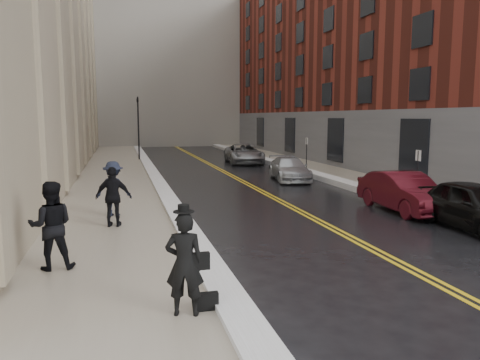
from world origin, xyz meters
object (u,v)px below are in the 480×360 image
car_silver_far (244,154)px  car_black (477,206)px  car_maroon (404,192)px  pedestrian_a (51,226)px  car_silver_near (289,169)px  pedestrian_c (113,197)px  pedestrian_main (185,264)px  pedestrian_b (114,189)px

car_silver_far → car_black: bearing=-81.1°
car_maroon → car_silver_far: car_silver_far is taller
car_maroon → pedestrian_a: (-12.00, -4.42, 0.41)m
car_black → car_silver_near: bearing=99.0°
car_silver_far → pedestrian_a: pedestrian_a is taller
car_maroon → pedestrian_c: size_ratio=2.41×
car_black → pedestrian_a: size_ratio=2.28×
car_black → car_maroon: (-0.47, 3.23, -0.03)m
car_black → car_silver_far: size_ratio=0.85×
car_silver_near → pedestrian_a: bearing=-120.2°
car_silver_near → pedestrian_c: (-9.56, -9.87, 0.44)m
car_silver_far → car_maroon: bearing=-81.8°
car_silver_far → pedestrian_main: (-8.29, -27.13, 0.31)m
car_silver_near → car_silver_far: size_ratio=0.83×
pedestrian_b → car_silver_near: bearing=-122.6°
pedestrian_main → pedestrian_a: size_ratio=0.91×
car_maroon → pedestrian_a: size_ratio=2.26×
car_maroon → pedestrian_a: pedestrian_a is taller
car_maroon → car_silver_far: bearing=94.4°
pedestrian_main → pedestrian_b: pedestrian_b is taller
car_silver_far → pedestrian_b: pedestrian_b is taller
car_silver_near → pedestrian_main: bearing=-108.0°
pedestrian_main → car_silver_far: bearing=-93.3°
car_silver_near → pedestrian_b: size_ratio=2.35×
pedestrian_b → pedestrian_c: bearing=107.2°
car_maroon → pedestrian_b: 10.78m
car_maroon → car_silver_far: (-1.13, 19.46, 0.00)m
car_silver_near → pedestrian_main: size_ratio=2.45×
car_black → car_silver_near: (-1.60, 12.65, -0.13)m
car_black → car_silver_far: 22.75m
pedestrian_main → pedestrian_b: (-1.28, 8.90, 0.04)m
car_silver_near → car_black: bearing=-74.9°
car_maroon → pedestrian_b: (-10.70, 1.23, 0.35)m
car_maroon → pedestrian_b: bearing=174.5°
car_silver_near → car_silver_far: bearing=97.9°
car_maroon → pedestrian_main: bearing=-139.8°
car_silver_far → pedestrian_a: (-10.87, -23.88, 0.40)m
car_black → pedestrian_c: bearing=167.8°
car_silver_far → pedestrian_b: 20.59m
pedestrian_main → pedestrian_a: pedestrian_a is taller
pedestrian_a → pedestrian_c: size_ratio=1.06×
pedestrian_a → pedestrian_b: 5.80m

